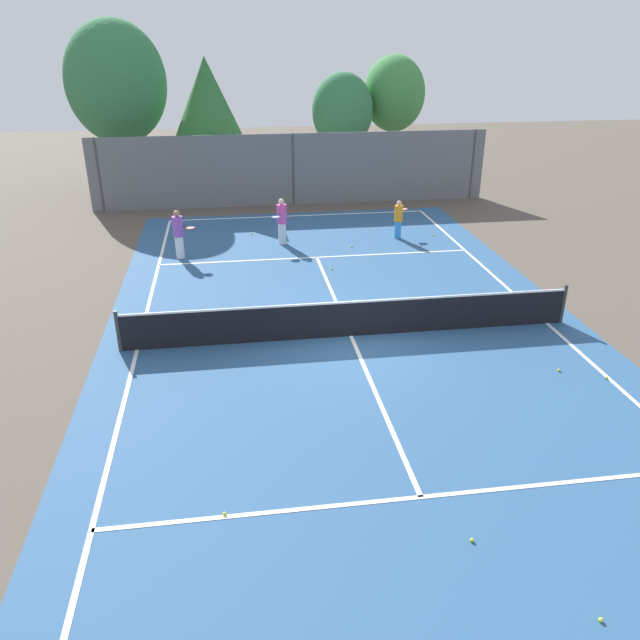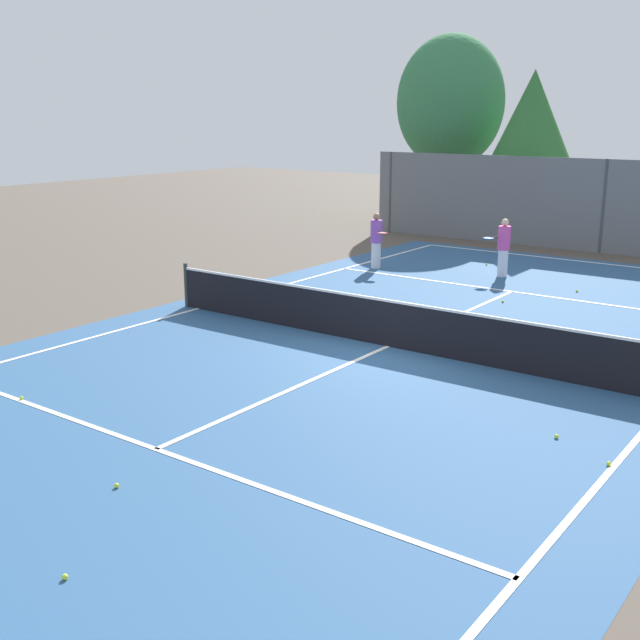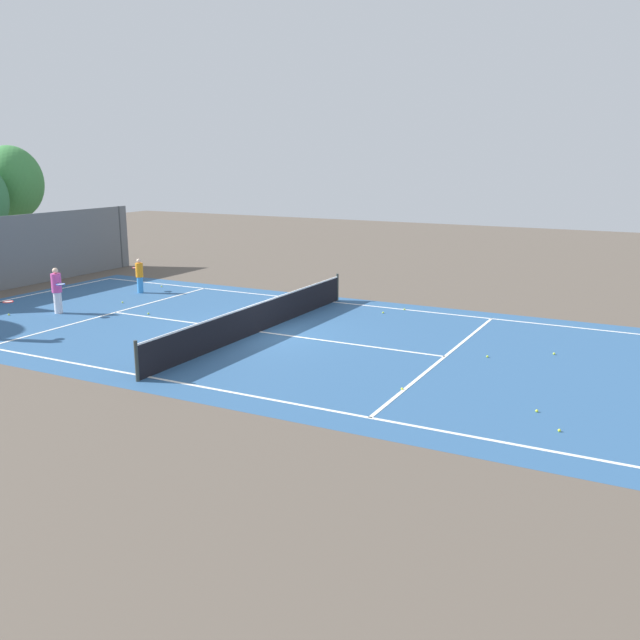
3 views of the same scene
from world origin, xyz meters
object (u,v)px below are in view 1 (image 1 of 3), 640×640
(tennis_ball_0, at_px, (332,269))
(tennis_ball_8, at_px, (251,234))
(tennis_ball_1, at_px, (351,246))
(tennis_ball_5, at_px, (559,370))
(tennis_ball_6, at_px, (607,378))
(tennis_ball_3, at_px, (601,620))
(tennis_ball_4, at_px, (472,540))
(tennis_ball_7, at_px, (433,235))
(player_0, at_px, (399,219))
(ball_crate, at_px, (411,307))
(player_1, at_px, (282,221))
(player_2, at_px, (179,234))
(tennis_ball_10, at_px, (225,514))

(tennis_ball_0, distance_m, tennis_ball_8, 5.11)
(tennis_ball_1, bearing_deg, tennis_ball_5, -72.92)
(tennis_ball_6, bearing_deg, tennis_ball_3, -121.42)
(tennis_ball_4, bearing_deg, tennis_ball_0, 90.78)
(tennis_ball_7, bearing_deg, player_0, -177.17)
(ball_crate, distance_m, tennis_ball_7, 7.63)
(player_0, height_order, ball_crate, player_0)
(tennis_ball_3, bearing_deg, tennis_ball_5, 66.91)
(player_1, xyz_separation_m, tennis_ball_1, (2.52, -0.78, -0.85))
(tennis_ball_6, bearing_deg, tennis_ball_0, 122.06)
(tennis_ball_4, relative_size, tennis_ball_8, 1.00)
(player_2, distance_m, tennis_ball_10, 13.53)
(tennis_ball_8, bearing_deg, player_2, -136.56)
(ball_crate, xyz_separation_m, tennis_ball_8, (-4.16, 8.29, -0.15))
(tennis_ball_7, xyz_separation_m, tennis_ball_8, (-7.07, 1.24, 0.00))
(tennis_ball_3, bearing_deg, ball_crate, 88.44)
(tennis_ball_5, bearing_deg, player_1, 117.42)
(tennis_ball_0, bearing_deg, tennis_ball_3, -84.49)
(player_1, height_order, tennis_ball_3, player_1)
(player_2, bearing_deg, tennis_ball_7, 7.24)
(player_0, xyz_separation_m, tennis_ball_7, (1.46, 0.07, -0.73))
(player_0, relative_size, player_1, 0.86)
(tennis_ball_3, bearing_deg, player_0, 84.31)
(tennis_ball_7, bearing_deg, tennis_ball_5, -92.01)
(tennis_ball_6, bearing_deg, tennis_ball_8, 121.09)
(tennis_ball_1, bearing_deg, tennis_ball_10, -109.30)
(tennis_ball_1, distance_m, tennis_ball_7, 3.56)
(player_0, height_order, tennis_ball_5, player_0)
(tennis_ball_4, bearing_deg, player_2, 109.87)
(player_1, bearing_deg, tennis_ball_8, 129.20)
(tennis_ball_4, bearing_deg, tennis_ball_1, 86.33)
(player_0, xyz_separation_m, tennis_ball_5, (1.08, -10.82, -0.73))
(tennis_ball_4, xyz_separation_m, tennis_ball_6, (4.94, 4.44, 0.00))
(tennis_ball_10, bearing_deg, player_2, 96.02)
(tennis_ball_1, height_order, tennis_ball_4, same)
(ball_crate, bearing_deg, tennis_ball_6, -51.47)
(tennis_ball_1, xyz_separation_m, tennis_ball_4, (-0.96, -14.92, 0.00))
(ball_crate, relative_size, tennis_ball_3, 6.67)
(tennis_ball_3, bearing_deg, tennis_ball_1, 90.86)
(tennis_ball_5, distance_m, tennis_ball_8, 13.85)
(ball_crate, bearing_deg, player_1, 113.76)
(tennis_ball_3, bearing_deg, tennis_ball_0, 95.51)
(player_1, bearing_deg, ball_crate, -66.24)
(player_1, xyz_separation_m, tennis_ball_4, (1.56, -15.70, -0.85))
(ball_crate, distance_m, tennis_ball_10, 9.30)
(player_1, xyz_separation_m, ball_crate, (3.05, -6.93, -0.70))
(player_1, relative_size, tennis_ball_10, 26.01)
(tennis_ball_5, distance_m, tennis_ball_6, 1.04)
(tennis_ball_4, bearing_deg, tennis_ball_3, -54.22)
(tennis_ball_7, bearing_deg, tennis_ball_0, -144.81)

